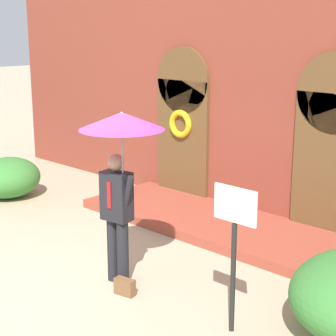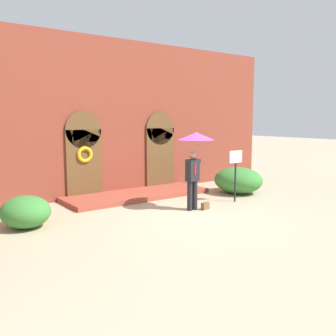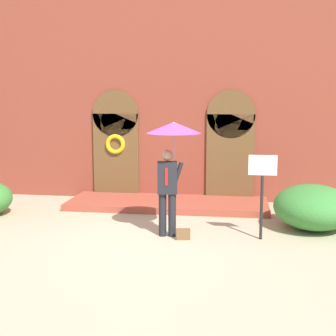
# 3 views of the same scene
# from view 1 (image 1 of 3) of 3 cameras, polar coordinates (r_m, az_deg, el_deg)

# --- Properties ---
(ground_plane) EXTENTS (80.00, 80.00, 0.00)m
(ground_plane) POSITION_cam_1_polar(r_m,az_deg,el_deg) (7.92, -9.32, -11.51)
(ground_plane) COLOR tan
(building_facade) EXTENTS (14.00, 2.30, 5.60)m
(building_facade) POSITION_cam_1_polar(r_m,az_deg,el_deg) (10.20, 9.24, 9.87)
(building_facade) COLOR brown
(building_facade) RESTS_ON ground
(person_with_umbrella) EXTENTS (1.10, 1.10, 2.36)m
(person_with_umbrella) POSITION_cam_1_polar(r_m,az_deg,el_deg) (7.22, -4.85, 2.17)
(person_with_umbrella) COLOR black
(person_with_umbrella) RESTS_ON ground
(handbag) EXTENTS (0.30, 0.17, 0.22)m
(handbag) POSITION_cam_1_polar(r_m,az_deg,el_deg) (7.50, -4.41, -11.95)
(handbag) COLOR brown
(handbag) RESTS_ON ground
(sign_post) EXTENTS (0.56, 0.06, 1.72)m
(sign_post) POSITION_cam_1_polar(r_m,az_deg,el_deg) (6.28, 6.75, -6.84)
(sign_post) COLOR black
(sign_post) RESTS_ON ground
(shrub_left) EXTENTS (1.25, 1.32, 0.82)m
(shrub_left) POSITION_cam_1_polar(r_m,az_deg,el_deg) (11.95, -15.93, -0.93)
(shrub_left) COLOR #387A33
(shrub_left) RESTS_ON ground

